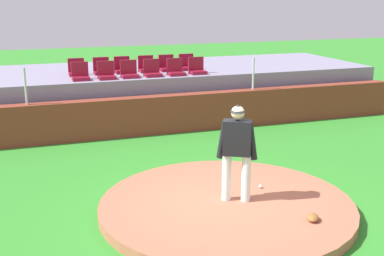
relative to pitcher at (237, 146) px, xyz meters
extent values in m
plane|color=#308829|center=(-0.19, -0.01, -1.23)|extent=(60.00, 60.00, 0.00)
cylinder|color=#AF6348|center=(-0.19, -0.01, -1.14)|extent=(4.65, 4.65, 0.18)
cylinder|color=white|center=(-0.16, 0.08, -0.61)|extent=(0.17, 0.17, 0.88)
cylinder|color=white|center=(0.16, -0.08, -0.61)|extent=(0.17, 0.17, 0.88)
cube|color=black|center=(0.00, 0.00, 0.15)|extent=(0.56, 0.46, 0.63)
cylinder|color=black|center=(-0.23, 0.12, 0.11)|extent=(0.24, 0.20, 0.72)
cylinder|color=black|center=(0.23, -0.12, 0.11)|extent=(0.24, 0.20, 0.72)
sphere|color=beige|center=(0.00, 0.00, 0.61)|extent=(0.24, 0.24, 0.24)
cone|color=black|center=(0.00, 0.00, 0.69)|extent=(0.38, 0.38, 0.13)
sphere|color=white|center=(0.69, 0.38, -1.01)|extent=(0.07, 0.07, 0.07)
ellipsoid|color=brown|center=(0.87, -1.20, -0.99)|extent=(0.32, 0.36, 0.11)
cube|color=brown|center=(-0.19, 5.51, -0.69)|extent=(15.75, 0.40, 1.08)
cylinder|color=silver|center=(-3.47, 5.51, 0.33)|extent=(0.06, 0.06, 0.96)
cylinder|color=silver|center=(2.97, 5.51, 0.33)|extent=(0.06, 0.06, 0.96)
cube|color=gray|center=(-0.19, 8.16, -0.49)|extent=(15.72, 4.38, 1.48)
cube|color=maroon|center=(-1.96, 6.45, 0.31)|extent=(0.48, 0.44, 0.10)
cube|color=maroon|center=(-1.96, 6.63, 0.56)|extent=(0.48, 0.08, 0.40)
cube|color=maroon|center=(-1.23, 6.40, 0.31)|extent=(0.48, 0.44, 0.10)
cube|color=maroon|center=(-1.23, 6.58, 0.56)|extent=(0.48, 0.08, 0.40)
cube|color=maroon|center=(-0.55, 6.43, 0.31)|extent=(0.48, 0.44, 0.10)
cube|color=maroon|center=(-0.55, 6.61, 0.56)|extent=(0.48, 0.08, 0.40)
cube|color=maroon|center=(0.14, 6.42, 0.31)|extent=(0.48, 0.44, 0.10)
cube|color=maroon|center=(0.14, 6.60, 0.56)|extent=(0.48, 0.08, 0.40)
cube|color=maroon|center=(0.85, 6.40, 0.31)|extent=(0.48, 0.44, 0.10)
cube|color=maroon|center=(0.85, 6.58, 0.56)|extent=(0.48, 0.08, 0.40)
cube|color=maroon|center=(1.55, 6.45, 0.31)|extent=(0.48, 0.44, 0.10)
cube|color=maroon|center=(1.55, 6.63, 0.56)|extent=(0.48, 0.08, 0.40)
cube|color=maroon|center=(-1.96, 7.33, 0.31)|extent=(0.48, 0.44, 0.10)
cube|color=maroon|center=(-1.96, 7.51, 0.56)|extent=(0.48, 0.08, 0.40)
cube|color=maroon|center=(-1.21, 7.35, 0.31)|extent=(0.48, 0.44, 0.10)
cube|color=maroon|center=(-1.21, 7.53, 0.56)|extent=(0.48, 0.08, 0.40)
cube|color=maroon|center=(-0.57, 7.35, 0.31)|extent=(0.48, 0.44, 0.10)
cube|color=maroon|center=(-0.57, 7.53, 0.56)|extent=(0.48, 0.08, 0.40)
cube|color=maroon|center=(0.19, 7.34, 0.31)|extent=(0.48, 0.44, 0.10)
cube|color=maroon|center=(0.19, 7.52, 0.56)|extent=(0.48, 0.08, 0.40)
cube|color=maroon|center=(0.86, 7.33, 0.31)|extent=(0.48, 0.44, 0.10)
cube|color=maroon|center=(0.86, 7.51, 0.56)|extent=(0.48, 0.08, 0.40)
cube|color=maroon|center=(1.53, 7.35, 0.31)|extent=(0.48, 0.44, 0.10)
cube|color=maroon|center=(1.53, 7.53, 0.56)|extent=(0.48, 0.08, 0.40)
camera|label=1|loc=(-3.53, -7.78, 2.62)|focal=46.65mm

